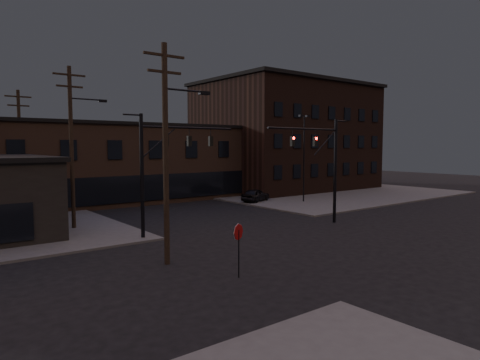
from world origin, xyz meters
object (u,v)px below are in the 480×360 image
stop_sign (239,238)px  parked_car_lot_b (251,188)px  traffic_signal_far (160,161)px  car_crossing (174,192)px  traffic_signal_near (326,160)px  parked_car_lot_a (256,195)px

stop_sign → parked_car_lot_b: stop_sign is taller
traffic_signal_far → car_crossing: (10.83, 17.68, -4.27)m
traffic_signal_near → parked_car_lot_a: size_ratio=2.02×
parked_car_lot_a → car_crossing: (-4.95, 8.53, -0.08)m
traffic_signal_near → parked_car_lot_a: bearing=73.7°
traffic_signal_far → stop_sign: bearing=-97.3°
parked_car_lot_b → car_crossing: 9.47m
stop_sign → parked_car_lot_a: (17.07, 19.13, -1.02)m
traffic_signal_far → parked_car_lot_b: size_ratio=1.59×
traffic_signal_near → stop_sign: size_ratio=3.23×
parked_car_lot_a → parked_car_lot_b: (4.04, 5.59, 0.06)m
traffic_signal_near → car_crossing: bearing=93.4°
traffic_signal_far → parked_car_lot_b: bearing=36.6°
traffic_signal_far → car_crossing: traffic_signal_far is taller
traffic_signal_far → parked_car_lot_a: size_ratio=2.02×
traffic_signal_far → stop_sign: 10.55m
traffic_signal_far → parked_car_lot_a: (15.78, 9.14, -4.19)m
stop_sign → car_crossing: 30.22m
traffic_signal_near → traffic_signal_far: bearing=163.8°
traffic_signal_far → car_crossing: 21.17m
car_crossing → traffic_signal_far: bearing=-116.0°
stop_sign → parked_car_lot_b: bearing=49.5°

